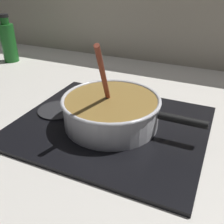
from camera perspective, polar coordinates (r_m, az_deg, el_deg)
ground at (r=0.73m, az=-4.07°, el=-9.08°), size 2.40×1.60×0.04m
backsplash_wall at (r=1.33m, az=12.91°, el=21.74°), size 2.40×0.02×0.55m
hob_plate at (r=0.80m, az=0.00°, el=-2.96°), size 0.56×0.48×0.01m
burner_ring at (r=0.79m, az=0.00°, el=-2.35°), size 0.20×0.20×0.01m
spare_burner at (r=0.88m, az=-11.74°, el=0.40°), size 0.13×0.13×0.01m
cooking_pan at (r=0.77m, az=0.06°, el=0.32°), size 0.42×0.29×0.27m
oil_bottle at (r=1.46m, az=-21.69°, el=14.13°), size 0.07×0.07×0.23m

